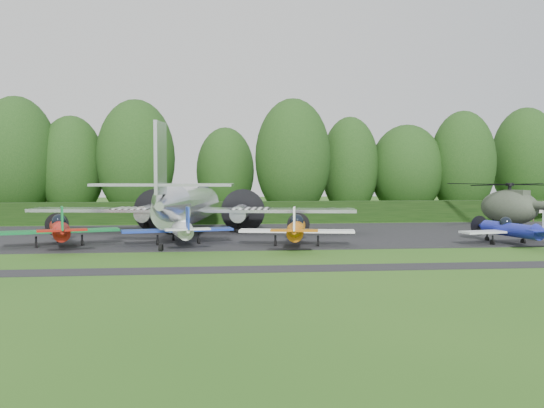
{
  "coord_description": "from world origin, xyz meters",
  "views": [
    {
      "loc": [
        -3.84,
        -35.24,
        4.77
      ],
      "look_at": [
        0.63,
        7.21,
        2.5
      ],
      "focal_mm": 40.0,
      "sensor_mm": 36.0,
      "label": 1
    }
  ],
  "objects": [
    {
      "name": "ground",
      "position": [
        0.0,
        0.0,
        0.0
      ],
      "size": [
        160.0,
        160.0,
        0.0
      ],
      "primitive_type": "plane",
      "color": "#295919",
      "rests_on": "ground"
    },
    {
      "name": "apron",
      "position": [
        0.0,
        10.0,
        0.0
      ],
      "size": [
        70.0,
        18.0,
        0.01
      ],
      "primitive_type": "cube",
      "color": "black",
      "rests_on": "ground"
    },
    {
      "name": "taxiway_verge",
      "position": [
        0.0,
        -6.0,
        0.0
      ],
      "size": [
        70.0,
        2.0,
        0.0
      ],
      "primitive_type": "cube",
      "color": "black",
      "rests_on": "ground"
    },
    {
      "name": "hedgerow",
      "position": [
        0.0,
        21.0,
        0.0
      ],
      "size": [
        90.0,
        1.6,
        2.0
      ],
      "primitive_type": "cube",
      "color": "black",
      "rests_on": "ground"
    },
    {
      "name": "transport_plane",
      "position": [
        -5.27,
        10.28,
        2.24
      ],
      "size": [
        25.08,
        19.23,
        8.04
      ],
      "rotation": [
        0.0,
        0.0,
        0.15
      ],
      "color": "silver",
      "rests_on": "ground"
    },
    {
      "name": "light_plane_red",
      "position": [
        -13.15,
        3.77,
        1.19
      ],
      "size": [
        7.41,
        7.79,
        2.85
      ],
      "rotation": [
        0.0,
        0.0,
        -0.28
      ],
      "color": "#9D160E",
      "rests_on": "ground"
    },
    {
      "name": "light_plane_white",
      "position": [
        -5.74,
        4.05,
        1.15
      ],
      "size": [
        7.17,
        7.54,
        2.76
      ],
      "rotation": [
        0.0,
        0.0,
        -0.2
      ],
      "color": "silver",
      "rests_on": "ground"
    },
    {
      "name": "light_plane_orange",
      "position": [
        1.68,
        2.45,
        1.17
      ],
      "size": [
        7.33,
        7.7,
        2.82
      ],
      "rotation": [
        0.0,
        0.0,
        0.18
      ],
      "color": "#BB600B",
      "rests_on": "ground"
    },
    {
      "name": "light_plane_blue",
      "position": [
        15.69,
        2.03,
        1.04
      ],
      "size": [
        6.5,
        6.83,
        2.5
      ],
      "rotation": [
        0.0,
        0.0,
        -0.21
      ],
      "color": "navy",
      "rests_on": "ground"
    },
    {
      "name": "helicopter",
      "position": [
        21.47,
        13.36,
        2.05
      ],
      "size": [
        11.85,
        13.88,
        3.82
      ],
      "rotation": [
        0.0,
        0.0,
        -0.35
      ],
      "color": "#384132",
      "rests_on": "ground"
    },
    {
      "name": "tree_0",
      "position": [
        11.5,
        29.54,
        5.37
      ],
      "size": [
        6.27,
        6.27,
        10.76
      ],
      "color": "black",
      "rests_on": "ground"
    },
    {
      "name": "tree_1",
      "position": [
        -18.04,
        29.79,
        5.3
      ],
      "size": [
        6.85,
        6.85,
        10.63
      ],
      "color": "black",
      "rests_on": "ground"
    },
    {
      "name": "tree_3",
      "position": [
        -23.27,
        28.91,
        6.23
      ],
      "size": [
        8.15,
        8.15,
        12.48
      ],
      "color": "black",
      "rests_on": "ground"
    },
    {
      "name": "tree_4",
      "position": [
        -1.94,
        32.63,
        4.85
      ],
      "size": [
        6.43,
        6.43,
        9.73
      ],
      "color": "black",
      "rests_on": "ground"
    },
    {
      "name": "tree_7",
      "position": [
        17.95,
        29.69,
        4.98
      ],
      "size": [
        8.06,
        8.06,
        9.97
      ],
      "color": "black",
      "rests_on": "ground"
    },
    {
      "name": "tree_8",
      "position": [
        23.96,
        28.74,
        5.72
      ],
      "size": [
        7.08,
        7.08,
        11.46
      ],
      "color": "black",
      "rests_on": "ground"
    },
    {
      "name": "tree_9",
      "position": [
        4.93,
        27.34,
        6.19
      ],
      "size": [
        7.87,
        7.87,
        12.4
      ],
      "color": "black",
      "rests_on": "ground"
    },
    {
      "name": "tree_10",
      "position": [
        32.73,
        31.52,
        6.09
      ],
      "size": [
        7.75,
        7.75,
        12.21
      ],
      "color": "black",
      "rests_on": "ground"
    },
    {
      "name": "tree_11",
      "position": [
        -11.31,
        28.82,
        6.13
      ],
      "size": [
        8.06,
        8.06,
        12.28
      ],
      "color": "black",
      "rests_on": "ground"
    }
  ]
}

